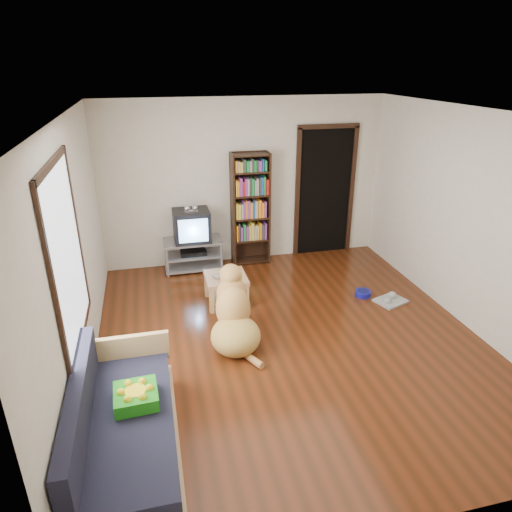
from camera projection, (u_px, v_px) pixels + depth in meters
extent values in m
plane|color=#51210E|center=(290.00, 338.00, 5.50)|extent=(5.00, 5.00, 0.00)
plane|color=white|center=(297.00, 114.00, 4.47)|extent=(5.00, 5.00, 0.00)
plane|color=beige|center=(245.00, 183.00, 7.22)|extent=(4.50, 0.00, 4.50)
plane|color=beige|center=(419.00, 382.00, 2.75)|extent=(4.50, 0.00, 4.50)
plane|color=beige|center=(76.00, 257.00, 4.50)|extent=(0.00, 5.00, 5.00)
plane|color=beige|center=(472.00, 222.00, 5.46)|extent=(0.00, 5.00, 5.00)
cube|color=green|center=(136.00, 396.00, 3.84)|extent=(0.38, 0.38, 0.12)
imported|color=white|center=(226.00, 276.00, 6.13)|extent=(0.37, 0.30, 0.03)
cylinder|color=#151592|center=(363.00, 293.00, 6.47)|extent=(0.22, 0.22, 0.08)
cube|color=#9D9D9D|center=(391.00, 301.00, 6.32)|extent=(0.48, 0.44, 0.03)
cube|color=white|center=(67.00, 257.00, 3.98)|extent=(0.02, 1.30, 1.60)
cube|color=black|center=(51.00, 164.00, 3.66)|extent=(0.03, 1.42, 0.06)
cube|color=black|center=(82.00, 337.00, 4.31)|extent=(0.03, 1.42, 0.06)
cube|color=black|center=(55.00, 294.00, 3.36)|extent=(0.03, 0.06, 1.70)
cube|color=black|center=(77.00, 231.00, 4.61)|extent=(0.03, 0.06, 1.70)
cube|color=black|center=(324.00, 193.00, 7.59)|extent=(0.90, 0.02, 2.10)
cube|color=black|center=(297.00, 195.00, 7.47)|extent=(0.07, 0.05, 2.14)
cube|color=black|center=(351.00, 191.00, 7.68)|extent=(0.07, 0.05, 2.14)
cube|color=black|center=(329.00, 126.00, 7.15)|extent=(1.03, 0.05, 0.07)
cube|color=#99999E|center=(193.00, 241.00, 7.13)|extent=(0.90, 0.45, 0.04)
cube|color=#99999E|center=(193.00, 255.00, 7.22)|extent=(0.86, 0.42, 0.03)
cube|color=#99999E|center=(194.00, 266.00, 7.29)|extent=(0.90, 0.45, 0.04)
cylinder|color=#99999E|center=(167.00, 262.00, 6.95)|extent=(0.04, 0.04, 0.50)
cylinder|color=#99999E|center=(222.00, 257.00, 7.13)|extent=(0.04, 0.04, 0.50)
cylinder|color=#99999E|center=(166.00, 252.00, 7.31)|extent=(0.04, 0.04, 0.50)
cylinder|color=#99999E|center=(218.00, 248.00, 7.48)|extent=(0.04, 0.04, 0.50)
cube|color=black|center=(193.00, 252.00, 7.20)|extent=(0.40, 0.30, 0.07)
cube|color=black|center=(192.00, 225.00, 7.02)|extent=(0.55, 0.48, 0.48)
cube|color=black|center=(190.00, 221.00, 7.20)|extent=(0.40, 0.14, 0.36)
cube|color=#8CBFF2|center=(193.00, 231.00, 6.80)|extent=(0.44, 0.02, 0.36)
cube|color=silver|center=(191.00, 211.00, 6.88)|extent=(0.20, 0.07, 0.02)
sphere|color=silver|center=(187.00, 208.00, 6.85)|extent=(0.09, 0.09, 0.09)
sphere|color=silver|center=(195.00, 208.00, 6.87)|extent=(0.09, 0.09, 0.09)
cube|color=black|center=(233.00, 211.00, 7.18)|extent=(0.03, 0.30, 1.80)
cube|color=black|center=(268.00, 208.00, 7.30)|extent=(0.03, 0.30, 1.80)
cube|color=black|center=(248.00, 207.00, 7.37)|extent=(0.60, 0.02, 1.80)
cube|color=black|center=(251.00, 260.00, 7.59)|extent=(0.56, 0.28, 0.02)
cube|color=black|center=(251.00, 239.00, 7.44)|extent=(0.56, 0.28, 0.03)
cube|color=black|center=(250.00, 217.00, 7.29)|extent=(0.56, 0.28, 0.02)
cube|color=black|center=(250.00, 195.00, 7.15)|extent=(0.56, 0.28, 0.02)
cube|color=black|center=(250.00, 172.00, 7.00)|extent=(0.56, 0.28, 0.02)
cube|color=black|center=(250.00, 154.00, 6.90)|extent=(0.56, 0.28, 0.02)
cube|color=tan|center=(131.00, 447.00, 3.81)|extent=(0.80, 1.80, 0.22)
cube|color=#1E1E2D|center=(128.00, 427.00, 3.73)|extent=(0.74, 1.74, 0.18)
cube|color=#1E1E2D|center=(79.00, 407.00, 3.55)|extent=(0.12, 1.74, 0.40)
cube|color=tan|center=(128.00, 349.00, 4.43)|extent=(0.80, 0.06, 0.30)
cube|color=tan|center=(226.00, 278.00, 6.17)|extent=(0.55, 0.55, 0.06)
cube|color=tan|center=(226.00, 296.00, 6.28)|extent=(0.45, 0.45, 0.03)
cube|color=tan|center=(212.00, 301.00, 5.99)|extent=(0.06, 0.06, 0.34)
cube|color=#D4B86D|center=(247.00, 297.00, 6.09)|extent=(0.06, 0.06, 0.34)
cube|color=tan|center=(207.00, 285.00, 6.41)|extent=(0.06, 0.06, 0.34)
cube|color=tan|center=(240.00, 282.00, 6.51)|extent=(0.06, 0.06, 0.34)
ellipsoid|color=gold|center=(236.00, 336.00, 5.22)|extent=(0.62, 0.67, 0.43)
ellipsoid|color=tan|center=(233.00, 308.00, 5.34)|extent=(0.45, 0.49, 0.56)
ellipsoid|color=#BE8449|center=(232.00, 293.00, 5.39)|extent=(0.39, 0.36, 0.40)
ellipsoid|color=tan|center=(231.00, 274.00, 5.36)|extent=(0.28, 0.31, 0.25)
ellipsoid|color=#BA8E47|center=(230.00, 272.00, 5.50)|extent=(0.13, 0.23, 0.10)
sphere|color=black|center=(229.00, 268.00, 5.59)|extent=(0.05, 0.05, 0.05)
ellipsoid|color=tan|center=(223.00, 278.00, 5.31)|extent=(0.07, 0.09, 0.17)
ellipsoid|color=tan|center=(239.00, 276.00, 5.34)|extent=(0.07, 0.09, 0.17)
cylinder|color=tan|center=(224.00, 313.00, 5.61)|extent=(0.10, 0.15, 0.46)
cylinder|color=#CF844F|center=(239.00, 311.00, 5.63)|extent=(0.10, 0.15, 0.46)
sphere|color=gold|center=(224.00, 324.00, 5.74)|extent=(0.12, 0.12, 0.12)
sphere|color=#C17C4A|center=(238.00, 323.00, 5.76)|extent=(0.12, 0.12, 0.12)
cylinder|color=#C2834A|center=(251.00, 358.00, 5.07)|extent=(0.24, 0.40, 0.09)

